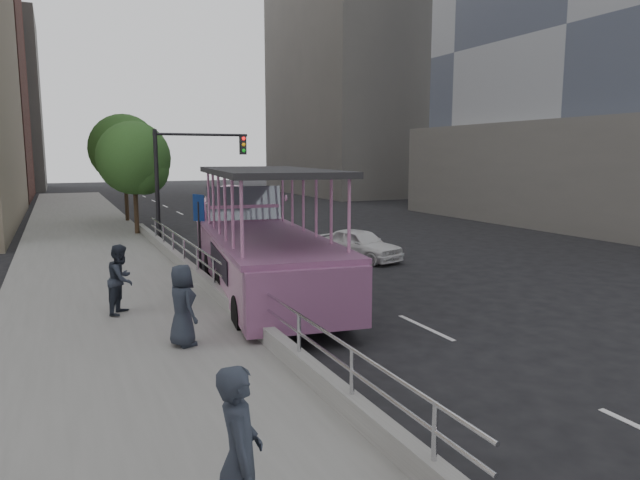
# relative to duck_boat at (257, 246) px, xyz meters

# --- Properties ---
(ground) EXTENTS (160.00, 160.00, 0.00)m
(ground) POSITION_rel_duck_boat_xyz_m (1.46, -3.27, -1.39)
(ground) COLOR black
(sidewalk) EXTENTS (5.50, 80.00, 0.30)m
(sidewalk) POSITION_rel_duck_boat_xyz_m (-4.29, 6.73, -1.24)
(sidewalk) COLOR gray
(sidewalk) RESTS_ON ground
(kerb_wall) EXTENTS (0.24, 30.00, 0.36)m
(kerb_wall) POSITION_rel_duck_boat_xyz_m (-1.66, -1.27, -0.91)
(kerb_wall) COLOR #A8A8A2
(kerb_wall) RESTS_ON sidewalk
(guardrail) EXTENTS (0.07, 22.00, 0.71)m
(guardrail) POSITION_rel_duck_boat_xyz_m (-1.66, -1.27, -0.24)
(guardrail) COLOR silver
(guardrail) RESTS_ON kerb_wall
(duck_boat) EXTENTS (4.16, 11.51, 3.74)m
(duck_boat) POSITION_rel_duck_boat_xyz_m (0.00, 0.00, 0.00)
(duck_boat) COLOR black
(duck_boat) RESTS_ON ground
(car) EXTENTS (2.61, 3.95, 1.25)m
(car) POSITION_rel_duck_boat_xyz_m (5.29, 3.22, -0.76)
(car) COLOR white
(car) RESTS_ON ground
(pedestrian_near) EXTENTS (0.60, 0.77, 1.86)m
(pedestrian_near) POSITION_rel_duck_boat_xyz_m (-3.94, -11.27, -0.16)
(pedestrian_near) COLOR #272D39
(pedestrian_near) RESTS_ON sidewalk
(pedestrian_mid) EXTENTS (0.96, 1.03, 1.69)m
(pedestrian_mid) POSITION_rel_duck_boat_xyz_m (-4.12, -2.01, -0.24)
(pedestrian_mid) COLOR #272D39
(pedestrian_mid) RESTS_ON sidewalk
(pedestrian_far) EXTENTS (0.71, 0.92, 1.66)m
(pedestrian_far) POSITION_rel_duck_boat_xyz_m (-3.25, -5.01, -0.26)
(pedestrian_far) COLOR #272D39
(pedestrian_far) RESTS_ON sidewalk
(parking_sign) EXTENTS (0.26, 0.59, 2.80)m
(parking_sign) POSITION_rel_duck_boat_xyz_m (-1.09, 2.88, 0.37)
(parking_sign) COLOR black
(parking_sign) RESTS_ON ground
(traffic_signal) EXTENTS (4.20, 0.32, 5.20)m
(traffic_signal) POSITION_rel_duck_boat_xyz_m (-0.25, 9.23, 2.11)
(traffic_signal) COLOR black
(traffic_signal) RESTS_ON ground
(street_tree_near) EXTENTS (3.52, 3.52, 5.72)m
(street_tree_near) POSITION_rel_duck_boat_xyz_m (-1.84, 12.66, 2.43)
(street_tree_near) COLOR #342217
(street_tree_near) RESTS_ON ground
(street_tree_far) EXTENTS (3.97, 3.97, 6.45)m
(street_tree_far) POSITION_rel_duck_boat_xyz_m (-1.64, 18.66, 2.92)
(street_tree_far) COLOR #342217
(street_tree_far) RESTS_ON ground
(midrise_stone_a) EXTENTS (20.00, 20.00, 32.00)m
(midrise_stone_a) POSITION_rel_duck_boat_xyz_m (27.46, 38.73, 14.61)
(midrise_stone_a) COLOR slate
(midrise_stone_a) RESTS_ON ground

